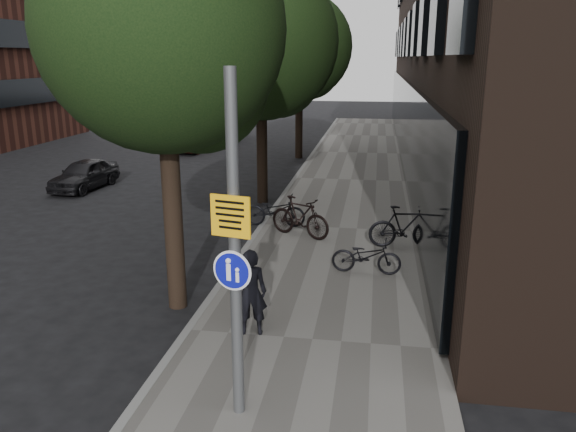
% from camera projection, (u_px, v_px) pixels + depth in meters
% --- Properties ---
extents(sidewalk, '(4.50, 60.00, 0.12)m').
position_uv_depth(sidewalk, '(339.00, 230.00, 16.05)').
color(sidewalk, '#63605C').
rests_on(sidewalk, ground).
extents(curb_edge, '(0.15, 60.00, 0.13)m').
position_uv_depth(curb_edge, '(262.00, 226.00, 16.39)').
color(curb_edge, slate).
rests_on(curb_edge, ground).
extents(street_tree_near, '(4.40, 4.40, 7.50)m').
position_uv_depth(street_tree_near, '(169.00, 40.00, 10.00)').
color(street_tree_near, black).
rests_on(street_tree_near, ground).
extents(street_tree_mid, '(5.00, 5.00, 7.80)m').
position_uv_depth(street_tree_mid, '(264.00, 48.00, 18.08)').
color(street_tree_mid, black).
rests_on(street_tree_mid, ground).
extents(street_tree_far, '(5.00, 5.00, 7.80)m').
position_uv_depth(street_tree_far, '(301.00, 51.00, 26.63)').
color(street_tree_far, black).
rests_on(street_tree_far, ground).
extents(signpost, '(0.53, 0.15, 4.60)m').
position_uv_depth(signpost, '(235.00, 252.00, 7.10)').
color(signpost, '#595B5E').
rests_on(signpost, sidewalk).
extents(pedestrian, '(0.62, 0.46, 1.56)m').
position_uv_depth(pedestrian, '(251.00, 292.00, 9.70)').
color(pedestrian, black).
rests_on(pedestrian, sidewalk).
extents(parked_bike_facade_near, '(1.57, 0.61, 0.81)m').
position_uv_depth(parked_bike_facade_near, '(366.00, 256.00, 12.56)').
color(parked_bike_facade_near, black).
rests_on(parked_bike_facade_near, sidewalk).
extents(parked_bike_facade_far, '(1.87, 0.73, 1.10)m').
position_uv_depth(parked_bike_facade_far, '(405.00, 227.00, 14.24)').
color(parked_bike_facade_far, black).
rests_on(parked_bike_facade_far, sidewalk).
extents(parked_bike_curb_near, '(1.76, 0.63, 0.92)m').
position_uv_depth(parked_bike_curb_near, '(275.00, 210.00, 16.10)').
color(parked_bike_curb_near, black).
rests_on(parked_bike_curb_near, sidewalk).
extents(parked_bike_curb_far, '(1.87, 1.28, 1.10)m').
position_uv_depth(parked_bike_curb_far, '(300.00, 217.00, 15.11)').
color(parked_bike_curb_far, black).
rests_on(parked_bike_curb_far, sidewalk).
extents(parked_car_near, '(1.61, 3.40, 1.12)m').
position_uv_depth(parked_car_near, '(84.00, 174.00, 21.15)').
color(parked_car_near, black).
rests_on(parked_car_near, ground).
extents(parked_car_mid, '(1.60, 3.80, 1.22)m').
position_uv_depth(parked_car_mid, '(195.00, 139.00, 29.81)').
color(parked_car_mid, '#4E1E16').
rests_on(parked_car_mid, ground).
extents(parked_car_far, '(1.86, 4.47, 1.29)m').
position_uv_depth(parked_car_far, '(224.00, 128.00, 34.10)').
color(parked_car_far, black).
rests_on(parked_car_far, ground).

